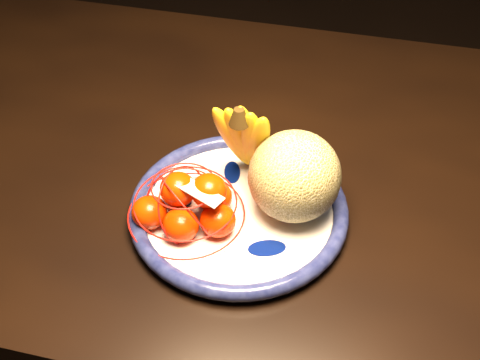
% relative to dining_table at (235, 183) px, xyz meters
% --- Properties ---
extents(dining_table, '(1.50, 0.92, 0.74)m').
position_rel_dining_table_xyz_m(dining_table, '(0.00, 0.00, 0.00)').
color(dining_table, black).
rests_on(dining_table, ground).
extents(fruit_bowl, '(0.34, 0.34, 0.03)m').
position_rel_dining_table_xyz_m(fruit_bowl, '(0.04, -0.15, 0.09)').
color(fruit_bowl, white).
rests_on(fruit_bowl, dining_table).
extents(cantaloupe, '(0.14, 0.14, 0.14)m').
position_rel_dining_table_xyz_m(cantaloupe, '(0.12, -0.13, 0.16)').
color(cantaloupe, olive).
rests_on(cantaloupe, fruit_bowl).
extents(banana_bunch, '(0.12, 0.11, 0.18)m').
position_rel_dining_table_xyz_m(banana_bunch, '(0.03, -0.07, 0.18)').
color(banana_bunch, yellow).
rests_on(banana_bunch, fruit_bowl).
extents(mandarin_bag, '(0.19, 0.19, 0.11)m').
position_rel_dining_table_xyz_m(mandarin_bag, '(-0.03, -0.18, 0.13)').
color(mandarin_bag, '#FF3300').
rests_on(mandarin_bag, fruit_bowl).
extents(price_tag, '(0.08, 0.05, 0.01)m').
position_rel_dining_table_xyz_m(price_tag, '(-0.01, -0.19, 0.17)').
color(price_tag, white).
rests_on(price_tag, mandarin_bag).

